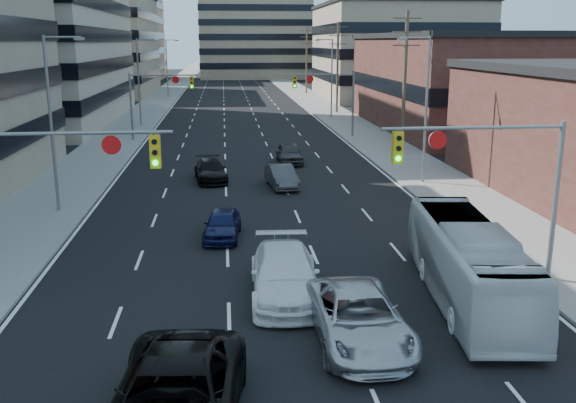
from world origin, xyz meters
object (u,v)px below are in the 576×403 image
(black_pickup, at_px, (175,402))
(transit_bus, at_px, (468,263))
(silver_suv, at_px, (358,318))
(sedan_blue, at_px, (222,224))
(white_van, at_px, (285,274))

(black_pickup, xyz_separation_m, transit_bus, (9.39, 6.97, 0.50))
(silver_suv, height_order, sedan_blue, silver_suv)
(silver_suv, xyz_separation_m, sedan_blue, (-4.00, 10.84, -0.12))
(black_pickup, relative_size, transit_bus, 0.64)
(black_pickup, height_order, transit_bus, transit_bus)
(black_pickup, relative_size, sedan_blue, 1.65)
(black_pickup, bearing_deg, white_van, 72.94)
(white_van, distance_m, transit_bus, 6.27)
(transit_bus, height_order, sedan_blue, transit_bus)
(white_van, xyz_separation_m, silver_suv, (1.84, -3.67, -0.05))
(black_pickup, xyz_separation_m, silver_suv, (5.05, 4.23, -0.10))
(silver_suv, bearing_deg, black_pickup, -141.43)
(black_pickup, height_order, silver_suv, black_pickup)
(white_van, relative_size, silver_suv, 1.02)
(white_van, height_order, transit_bus, transit_bus)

